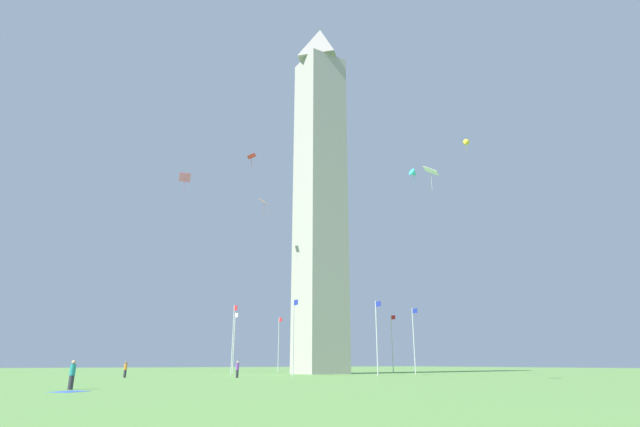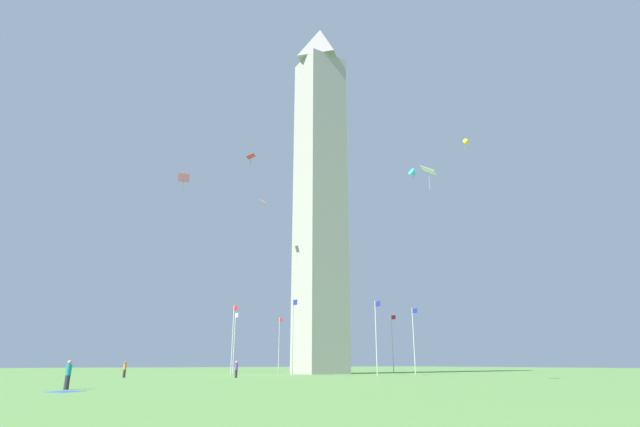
# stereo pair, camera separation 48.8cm
# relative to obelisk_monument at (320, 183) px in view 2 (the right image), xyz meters

# --- Properties ---
(ground_plane) EXTENTS (260.00, 260.00, 0.00)m
(ground_plane) POSITION_rel_obelisk_monument_xyz_m (0.00, 0.00, -29.73)
(ground_plane) COLOR #609347
(obelisk_monument) EXTENTS (6.54, 6.54, 59.45)m
(obelisk_monument) POSITION_rel_obelisk_monument_xyz_m (0.00, 0.00, 0.00)
(obelisk_monument) COLOR #A8A399
(obelisk_monument) RESTS_ON ground
(flagpole_n) EXTENTS (1.12, 0.14, 9.13)m
(flagpole_n) POSITION_rel_obelisk_monument_xyz_m (13.78, 0.00, -24.76)
(flagpole_n) COLOR silver
(flagpole_n) RESTS_ON ground
(flagpole_ne) EXTENTS (1.12, 0.14, 9.13)m
(flagpole_ne) POSITION_rel_obelisk_monument_xyz_m (9.76, 9.70, -24.76)
(flagpole_ne) COLOR silver
(flagpole_ne) RESTS_ON ground
(flagpole_e) EXTENTS (1.12, 0.14, 9.13)m
(flagpole_e) POSITION_rel_obelisk_monument_xyz_m (0.05, 13.72, -24.76)
(flagpole_e) COLOR silver
(flagpole_e) RESTS_ON ground
(flagpole_se) EXTENTS (1.12, 0.14, 9.13)m
(flagpole_se) POSITION_rel_obelisk_monument_xyz_m (-9.65, 9.70, -24.76)
(flagpole_se) COLOR silver
(flagpole_se) RESTS_ON ground
(flagpole_s) EXTENTS (1.12, 0.14, 9.13)m
(flagpole_s) POSITION_rel_obelisk_monument_xyz_m (-13.67, 0.00, -24.76)
(flagpole_s) COLOR silver
(flagpole_s) RESTS_ON ground
(flagpole_sw) EXTENTS (1.12, 0.14, 9.13)m
(flagpole_sw) POSITION_rel_obelisk_monument_xyz_m (-9.65, -9.70, -24.76)
(flagpole_sw) COLOR silver
(flagpole_sw) RESTS_ON ground
(flagpole_w) EXTENTS (1.12, 0.14, 9.13)m
(flagpole_w) POSITION_rel_obelisk_monument_xyz_m (0.05, -13.72, -24.76)
(flagpole_w) COLOR silver
(flagpole_w) RESTS_ON ground
(flagpole_nw) EXTENTS (1.12, 0.14, 9.13)m
(flagpole_nw) POSITION_rel_obelisk_monument_xyz_m (9.76, -9.70, -24.76)
(flagpole_nw) COLOR silver
(flagpole_nw) RESTS_ON ground
(person_teal_shirt) EXTENTS (0.32, 0.32, 1.68)m
(person_teal_shirt) POSITION_rel_obelisk_monument_xyz_m (29.99, -35.41, -28.89)
(person_teal_shirt) COLOR #2D2D38
(person_teal_shirt) RESTS_ON ground
(person_purple_shirt) EXTENTS (0.32, 0.32, 1.74)m
(person_purple_shirt) POSITION_rel_obelisk_monument_xyz_m (12.25, -17.81, -28.86)
(person_purple_shirt) COLOR #2D2D38
(person_purple_shirt) RESTS_ON ground
(person_orange_shirt) EXTENTS (0.32, 0.32, 1.70)m
(person_orange_shirt) POSITION_rel_obelisk_monument_xyz_m (5.58, -28.01, -28.88)
(person_orange_shirt) COLOR #2D2D38
(person_orange_shirt) RESTS_ON ground
(kite_red_diamond) EXTENTS (1.52, 1.51, 1.81)m
(kite_red_diamond) POSITION_rel_obelisk_monument_xyz_m (6.63, -14.96, -1.25)
(kite_red_diamond) COLOR red
(kite_orange_diamond) EXTENTS (1.66, 1.73, 2.28)m
(kite_orange_diamond) POSITION_rel_obelisk_monument_xyz_m (-0.58, -9.57, -4.83)
(kite_orange_diamond) COLOR orange
(kite_cyan_delta) EXTENTS (1.08, 1.35, 2.16)m
(kite_cyan_delta) POSITION_rel_obelisk_monument_xyz_m (16.64, 5.21, -3.00)
(kite_cyan_delta) COLOR #33C6D1
(kite_pink_diamond) EXTENTS (1.32, 1.48, 2.17)m
(kite_pink_diamond) POSITION_rel_obelisk_monument_xyz_m (10.16, -24.64, -7.50)
(kite_pink_diamond) COLOR pink
(kite_white_diamond) EXTENTS (1.79, 1.82, 2.25)m
(kite_white_diamond) POSITION_rel_obelisk_monument_xyz_m (33.15, -8.06, -11.21)
(kite_white_diamond) COLOR white
(kite_yellow_delta) EXTENTS (1.27, 1.42, 1.82)m
(kite_yellow_delta) POSITION_rel_obelisk_monument_xyz_m (21.70, 10.42, 0.90)
(kite_yellow_delta) COLOR yellow
(picnic_blanket_near_first_person) EXTENTS (2.25, 2.27, 0.01)m
(picnic_blanket_near_first_person) POSITION_rel_obelisk_monument_xyz_m (32.22, -35.63, -29.72)
(picnic_blanket_near_first_person) COLOR blue
(picnic_blanket_near_first_person) RESTS_ON ground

